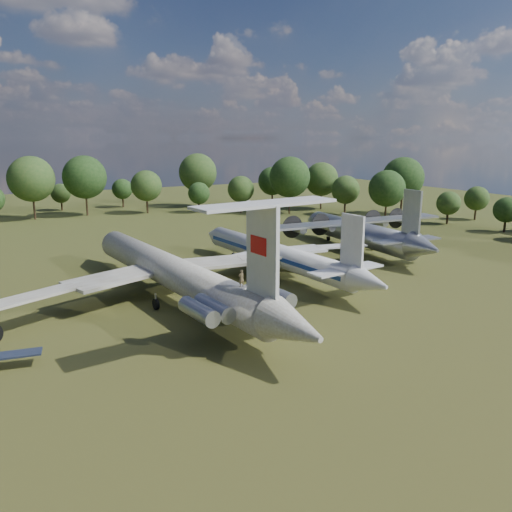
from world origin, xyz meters
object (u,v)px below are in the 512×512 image
il62_airliner (173,278)px  person_on_il62 (241,278)px  tu104_jet (275,258)px  an12_transport (358,236)px

il62_airliner → person_on_il62: person_on_il62 is taller
tu104_jet → an12_transport: bearing=11.6°
il62_airliner → person_on_il62: bearing=-90.0°
tu104_jet → an12_transport: 22.83m
tu104_jet → an12_transport: (21.80, 6.78, 0.34)m
tu104_jet → an12_transport: size_ratio=1.15×
il62_airliner → tu104_jet: (18.08, 5.04, -0.51)m
an12_transport → person_on_il62: size_ratio=23.11×
tu104_jet → il62_airliner: bearing=-170.1°
an12_transport → person_on_il62: (-37.97, -27.81, 3.94)m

